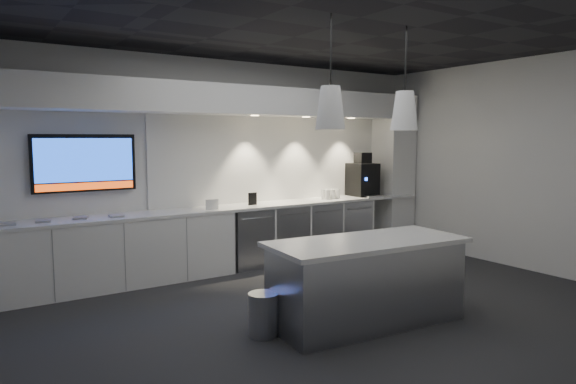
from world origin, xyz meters
TOP-DOWN VIEW (x-y plane):
  - floor at (0.00, 0.00)m, footprint 7.00×7.00m
  - ceiling at (0.00, 0.00)m, footprint 7.00×7.00m
  - wall_back at (0.00, 2.50)m, footprint 7.00×0.00m
  - wall_front at (0.00, -2.50)m, footprint 7.00×0.00m
  - wall_right at (3.50, 0.00)m, footprint 0.00×7.00m
  - back_counter at (0.00, 2.17)m, footprint 6.80×0.65m
  - left_base_cabinets at (-1.75, 2.17)m, footprint 3.30×0.63m
  - fridge_unit_a at (0.25, 2.17)m, footprint 0.60×0.61m
  - fridge_unit_b at (0.88, 2.17)m, footprint 0.60×0.61m
  - fridge_unit_c at (1.51, 2.17)m, footprint 0.60×0.61m
  - fridge_unit_d at (2.14, 2.17)m, footprint 0.60×0.61m
  - backsplash at (1.20, 2.48)m, footprint 4.60×0.03m
  - soffit at (0.00, 2.20)m, footprint 6.90×0.60m
  - column at (3.20, 2.20)m, footprint 0.55×0.55m
  - wall_tv at (-1.90, 2.45)m, footprint 1.25×0.07m
  - island at (0.15, -0.54)m, footprint 2.09×1.03m
  - bin at (-0.89, -0.26)m, footprint 0.30×0.30m
  - coffee_machine at (2.50, 2.20)m, footprint 0.43×0.59m
  - sign_black at (0.35, 2.17)m, footprint 0.14×0.03m
  - sign_white at (-0.35, 2.05)m, footprint 0.18×0.03m
  - cup_cluster at (1.78, 2.15)m, footprint 0.28×0.18m
  - tray_a at (-2.82, 2.13)m, footprint 0.17×0.17m
  - tray_b at (-2.45, 2.16)m, footprint 0.17×0.17m
  - tray_c at (-2.03, 2.17)m, footprint 0.20×0.20m
  - tray_d at (-1.63, 2.08)m, footprint 0.16×0.16m
  - pendant_left at (-0.33, -0.54)m, footprint 0.28×0.28m
  - pendant_right at (0.64, -0.54)m, footprint 0.28×0.28m

SIDE VIEW (x-z plane):
  - floor at x=0.00m, z-range 0.00..0.00m
  - bin at x=-0.89m, z-range 0.00..0.41m
  - fridge_unit_a at x=0.25m, z-range 0.00..0.85m
  - fridge_unit_b at x=0.88m, z-range 0.00..0.85m
  - fridge_unit_c at x=1.51m, z-range 0.00..0.85m
  - fridge_unit_d at x=2.14m, z-range 0.00..0.85m
  - left_base_cabinets at x=-1.75m, z-range 0.00..0.86m
  - island at x=0.15m, z-range 0.00..0.86m
  - back_counter at x=0.00m, z-range 0.86..0.90m
  - tray_a at x=-2.82m, z-range 0.90..0.92m
  - tray_b at x=-2.45m, z-range 0.90..0.92m
  - tray_c at x=-2.03m, z-range 0.90..0.92m
  - tray_d at x=-1.63m, z-range 0.90..0.92m
  - sign_white at x=-0.35m, z-range 0.90..1.04m
  - cup_cluster at x=1.78m, z-range 0.90..1.05m
  - sign_black at x=0.35m, z-range 0.90..1.08m
  - coffee_machine at x=2.50m, z-range 0.83..1.56m
  - column at x=3.20m, z-range 0.00..2.60m
  - wall_back at x=0.00m, z-range -2.00..5.00m
  - wall_front at x=0.00m, z-range -2.00..5.00m
  - wall_right at x=3.50m, z-range -2.00..5.00m
  - backsplash at x=1.20m, z-range 0.90..2.20m
  - wall_tv at x=-1.90m, z-range 1.20..1.92m
  - pendant_left at x=-0.33m, z-range 1.60..2.70m
  - pendant_right at x=0.64m, z-range 1.60..2.70m
  - soffit at x=0.00m, z-range 2.20..2.60m
  - ceiling at x=0.00m, z-range 3.00..3.00m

